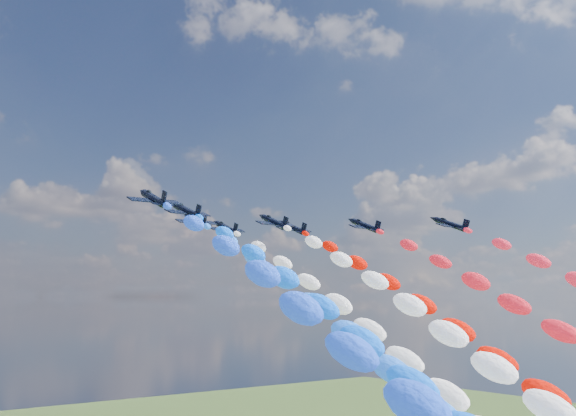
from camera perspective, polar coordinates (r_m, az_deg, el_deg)
jet_0 at (r=108.28m, az=-10.67°, el=0.76°), size 8.57×11.24×5.82m
jet_1 at (r=122.72m, az=-8.10°, el=-0.21°), size 8.30×11.05×5.82m
jet_2 at (r=137.45m, az=-7.39°, el=-0.95°), size 8.55×11.23×5.82m
jet_3 at (r=139.70m, az=-1.12°, el=-1.11°), size 8.10×10.91×5.82m
trail_3 at (r=101.85m, az=18.22°, el=-15.23°), size 5.56×106.05×61.64m
jet_4 at (r=152.32m, az=-4.96°, el=-1.58°), size 8.00×10.83×5.82m
trail_4 at (r=110.99m, az=10.90°, el=-14.75°), size 5.56×106.05×61.64m
jet_5 at (r=151.28m, az=0.38°, el=-1.57°), size 7.98×10.82×5.82m
trail_5 at (r=113.98m, az=18.18°, el=-14.32°), size 5.56×106.05×61.64m
jet_6 at (r=147.94m, az=6.15°, el=-1.41°), size 7.98×10.81×5.82m
jet_7 at (r=148.19m, az=12.81°, el=-1.28°), size 8.34×11.08×5.82m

